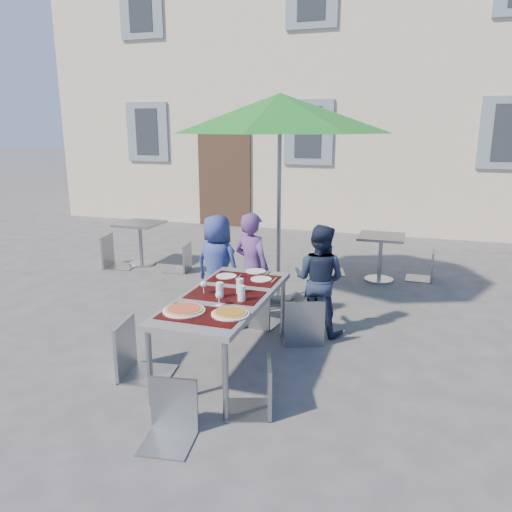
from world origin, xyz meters
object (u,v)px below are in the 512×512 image
(pizza_near_right, at_px, (230,313))
(bg_chair_l_1, at_px, (324,236))
(chair_4, at_px, (258,358))
(bg_chair_r_1, at_px, (427,248))
(pizza_near_left, at_px, (184,310))
(bg_chair_l_0, at_px, (112,231))
(child_2, at_px, (319,280))
(patio_umbrella, at_px, (280,115))
(chair_5, at_px, (169,379))
(chair_2, at_px, (304,294))
(cafe_table_1, at_px, (381,251))
(dining_table, at_px, (225,300))
(chair_3, at_px, (134,315))
(bg_chair_r_0, at_px, (181,240))
(chair_1, at_px, (258,282))
(cafe_table_0, at_px, (140,236))
(child_1, at_px, (252,269))
(child_0, at_px, (217,265))
(chair_0, at_px, (224,283))

(pizza_near_right, bearing_deg, bg_chair_l_1, 89.42)
(chair_4, relative_size, bg_chair_r_1, 0.95)
(pizza_near_left, bearing_deg, bg_chair_l_0, 131.64)
(child_2, bearing_deg, patio_umbrella, -41.83)
(chair_4, height_order, chair_5, chair_5)
(chair_2, height_order, cafe_table_1, chair_2)
(dining_table, xyz_separation_m, bg_chair_l_1, (0.28, 3.61, -0.08))
(chair_3, distance_m, bg_chair_l_0, 4.05)
(chair_2, xyz_separation_m, bg_chair_r_0, (-2.54, 2.16, -0.05))
(pizza_near_left, distance_m, chair_1, 1.65)
(child_2, bearing_deg, bg_chair_l_1, -69.23)
(chair_4, bearing_deg, cafe_table_1, 80.98)
(patio_umbrella, bearing_deg, cafe_table_0, 161.39)
(patio_umbrella, distance_m, cafe_table_0, 3.46)
(chair_1, distance_m, cafe_table_1, 2.61)
(cafe_table_0, bearing_deg, bg_chair_r_0, -8.99)
(pizza_near_left, relative_size, cafe_table_0, 0.50)
(patio_umbrella, distance_m, bg_chair_l_1, 2.37)
(dining_table, height_order, child_2, child_2)
(bg_chair_l_0, bearing_deg, patio_umbrella, -12.06)
(cafe_table_0, bearing_deg, child_1, -35.58)
(chair_3, bearing_deg, bg_chair_l_0, 126.58)
(chair_5, height_order, bg_chair_r_0, bg_chair_r_0)
(child_1, bearing_deg, bg_chair_r_0, -22.19)
(child_2, xyz_separation_m, chair_2, (-0.10, -0.36, -0.06))
(chair_5, distance_m, bg_chair_r_1, 5.24)
(child_2, height_order, chair_1, child_2)
(pizza_near_right, relative_size, child_2, 0.26)
(pizza_near_left, bearing_deg, child_1, 88.61)
(pizza_near_left, bearing_deg, chair_5, -73.69)
(patio_umbrella, xyz_separation_m, bg_chair_l_0, (-3.08, 0.66, -1.84))
(chair_3, height_order, bg_chair_l_0, bg_chair_l_0)
(chair_5, bearing_deg, child_0, 104.61)
(child_2, bearing_deg, bg_chair_l_0, -12.28)
(bg_chair_l_0, height_order, bg_chair_l_1, bg_chair_l_0)
(chair_0, height_order, chair_2, chair_2)
(child_1, xyz_separation_m, chair_2, (0.72, -0.40, -0.11))
(child_0, distance_m, bg_chair_r_0, 2.08)
(chair_4, height_order, bg_chair_l_1, bg_chair_l_1)
(pizza_near_right, height_order, bg_chair_r_1, bg_chair_r_1)
(child_1, distance_m, bg_chair_l_1, 2.46)
(cafe_table_1, relative_size, bg_chair_r_1, 0.81)
(pizza_near_left, relative_size, patio_umbrella, 0.13)
(pizza_near_left, xyz_separation_m, patio_umbrella, (0.09, 2.71, 1.69))
(child_0, xyz_separation_m, bg_chair_l_0, (-2.52, 1.49, -0.02))
(pizza_near_right, xyz_separation_m, bg_chair_r_0, (-2.18, 3.43, -0.25))
(child_2, bearing_deg, chair_5, 85.78)
(cafe_table_0, xyz_separation_m, cafe_table_1, (3.98, 0.32, -0.02))
(child_1, xyz_separation_m, chair_0, (-0.28, -0.19, -0.15))
(chair_0, xyz_separation_m, chair_2, (1.00, -0.21, 0.04))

